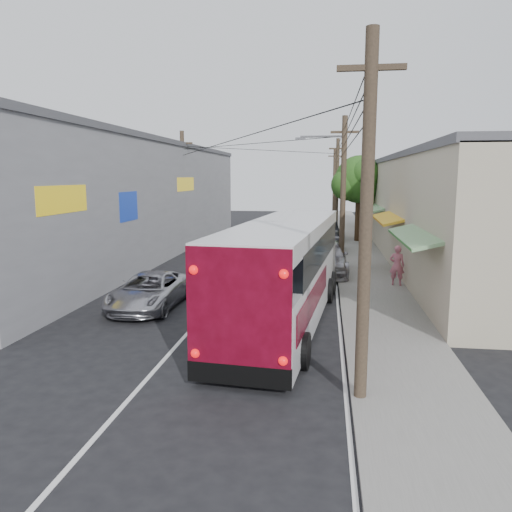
# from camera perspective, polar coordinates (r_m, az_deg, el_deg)

# --- Properties ---
(ground) EXTENTS (120.00, 120.00, 0.00)m
(ground) POSITION_cam_1_polar(r_m,az_deg,el_deg) (14.44, -10.27, -11.38)
(ground) COLOR black
(ground) RESTS_ON ground
(sidewalk) EXTENTS (3.00, 80.00, 0.12)m
(sidewalk) POSITION_cam_1_polar(r_m,az_deg,el_deg) (33.27, 11.57, 0.33)
(sidewalk) COLOR slate
(sidewalk) RESTS_ON ground
(building_right) EXTENTS (7.09, 40.00, 6.25)m
(building_right) POSITION_cam_1_polar(r_m,az_deg,el_deg) (35.51, 18.81, 5.59)
(building_right) COLOR #B0A78C
(building_right) RESTS_ON ground
(building_left) EXTENTS (7.20, 36.00, 7.25)m
(building_left) POSITION_cam_1_polar(r_m,az_deg,el_deg) (33.42, -14.75, 6.45)
(building_left) COLOR gray
(building_left) RESTS_ON ground
(utility_poles) EXTENTS (11.80, 45.28, 8.00)m
(utility_poles) POSITION_cam_1_polar(r_m,az_deg,el_deg) (33.19, 5.89, 7.50)
(utility_poles) COLOR #473828
(utility_poles) RESTS_ON ground
(street_tree) EXTENTS (4.40, 4.00, 6.60)m
(street_tree) POSITION_cam_1_polar(r_m,az_deg,el_deg) (38.93, 11.80, 8.39)
(street_tree) COLOR #3F2B19
(street_tree) RESTS_ON ground
(coach_bus) EXTENTS (3.72, 12.32, 3.50)m
(coach_bus) POSITION_cam_1_polar(r_m,az_deg,el_deg) (17.28, 3.39, -1.61)
(coach_bus) COLOR silver
(coach_bus) RESTS_ON ground
(jeepney) EXTENTS (2.28, 4.85, 1.34)m
(jeepney) POSITION_cam_1_polar(r_m,az_deg,el_deg) (19.62, -12.07, -3.91)
(jeepney) COLOR #B4B2BA
(jeepney) RESTS_ON ground
(parked_suv) EXTENTS (2.49, 5.89, 1.70)m
(parked_suv) POSITION_cam_1_polar(r_m,az_deg,el_deg) (26.17, 7.78, -0.17)
(parked_suv) COLOR #A09EA6
(parked_suv) RESTS_ON ground
(parked_car_mid) EXTENTS (2.07, 4.75, 1.59)m
(parked_car_mid) POSITION_cam_1_polar(r_m,az_deg,el_deg) (33.10, 8.33, 1.66)
(parked_car_mid) COLOR #27272C
(parked_car_mid) RESTS_ON ground
(parked_car_far) EXTENTS (2.17, 4.94, 1.58)m
(parked_car_far) POSITION_cam_1_polar(r_m,az_deg,el_deg) (40.06, 8.03, 2.93)
(parked_car_far) COLOR black
(parked_car_far) RESTS_ON ground
(pedestrian_near) EXTENTS (0.75, 0.58, 1.83)m
(pedestrian_near) POSITION_cam_1_polar(r_m,az_deg,el_deg) (23.46, 15.81, -1.03)
(pedestrian_near) COLOR #CA6B80
(pedestrian_near) RESTS_ON sidewalk
(pedestrian_far) EXTENTS (0.86, 0.77, 1.45)m
(pedestrian_far) POSITION_cam_1_polar(r_m,az_deg,el_deg) (27.83, 12.46, 0.24)
(pedestrian_far) COLOR #9BC1E2
(pedestrian_far) RESTS_ON sidewalk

